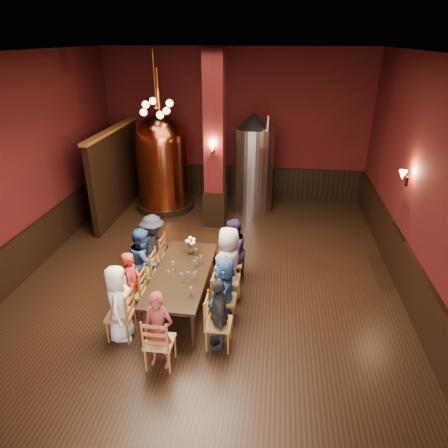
# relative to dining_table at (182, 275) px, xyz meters

# --- Properties ---
(room) EXTENTS (10.00, 10.02, 4.50)m
(room) POSITION_rel_dining_table_xyz_m (0.35, 0.99, 1.56)
(room) COLOR black
(room) RESTS_ON ground
(wainscot_right) EXTENTS (0.08, 9.90, 1.00)m
(wainscot_right) POSITION_rel_dining_table_xyz_m (4.31, 0.99, -0.19)
(wainscot_right) COLOR black
(wainscot_right) RESTS_ON ground
(wainscot_back) EXTENTS (7.90, 0.08, 1.00)m
(wainscot_back) POSITION_rel_dining_table_xyz_m (0.35, 5.95, -0.19)
(wainscot_back) COLOR black
(wainscot_back) RESTS_ON ground
(wainscot_left) EXTENTS (0.08, 9.90, 1.00)m
(wainscot_left) POSITION_rel_dining_table_xyz_m (-3.61, 0.99, -0.19)
(wainscot_left) COLOR black
(wainscot_left) RESTS_ON ground
(column) EXTENTS (0.58, 0.58, 4.50)m
(column) POSITION_rel_dining_table_xyz_m (0.05, 3.79, 1.56)
(column) COLOR #44100E
(column) RESTS_ON ground
(partition) EXTENTS (0.22, 3.50, 2.40)m
(partition) POSITION_rel_dining_table_xyz_m (-2.85, 4.19, 0.51)
(partition) COLOR black
(partition) RESTS_ON ground
(pendant_cluster) EXTENTS (0.90, 0.90, 1.70)m
(pendant_cluster) POSITION_rel_dining_table_xyz_m (-1.45, 3.89, 2.41)
(pendant_cluster) COLOR #A57226
(pendant_cluster) RESTS_ON room
(sconce_wall) EXTENTS (0.20, 0.20, 0.36)m
(sconce_wall) POSITION_rel_dining_table_xyz_m (4.25, 1.79, 1.51)
(sconce_wall) COLOR black
(sconce_wall) RESTS_ON room
(sconce_column) EXTENTS (0.20, 0.20, 0.36)m
(sconce_column) POSITION_rel_dining_table_xyz_m (0.05, 3.49, 1.51)
(sconce_column) COLOR black
(sconce_column) RESTS_ON column
(dining_table) EXTENTS (1.01, 2.40, 0.75)m
(dining_table) POSITION_rel_dining_table_xyz_m (0.00, 0.00, 0.00)
(dining_table) COLOR black
(dining_table) RESTS_ON ground
(chair_0) EXTENTS (0.46, 0.46, 0.92)m
(chair_0) POSITION_rel_dining_table_xyz_m (-0.85, -1.00, -0.23)
(chair_0) COLOR #985626
(chair_0) RESTS_ON ground
(person_0) EXTENTS (0.55, 0.74, 1.39)m
(person_0) POSITION_rel_dining_table_xyz_m (-0.85, -1.00, 0.01)
(person_0) COLOR white
(person_0) RESTS_ON ground
(chair_1) EXTENTS (0.46, 0.46, 0.92)m
(chair_1) POSITION_rel_dining_table_xyz_m (-0.85, -0.33, -0.23)
(chair_1) COLOR #985626
(chair_1) RESTS_ON ground
(person_1) EXTENTS (0.31, 0.47, 1.28)m
(person_1) POSITION_rel_dining_table_xyz_m (-0.85, -0.33, -0.05)
(person_1) COLOR red
(person_1) RESTS_ON ground
(chair_2) EXTENTS (0.46, 0.46, 0.92)m
(chair_2) POSITION_rel_dining_table_xyz_m (-0.85, 0.33, -0.23)
(chair_2) COLOR #985626
(chair_2) RESTS_ON ground
(person_2) EXTENTS (0.52, 0.77, 1.44)m
(person_2) POSITION_rel_dining_table_xyz_m (-0.85, 0.33, 0.03)
(person_2) COLOR navy
(person_2) RESTS_ON ground
(chair_3) EXTENTS (0.46, 0.46, 0.92)m
(chair_3) POSITION_rel_dining_table_xyz_m (-0.85, 1.00, -0.23)
(chair_3) COLOR #985626
(chair_3) RESTS_ON ground
(person_3) EXTENTS (0.79, 1.04, 1.42)m
(person_3) POSITION_rel_dining_table_xyz_m (-0.85, 1.00, 0.02)
(person_3) COLOR black
(person_3) RESTS_ON ground
(chair_4) EXTENTS (0.46, 0.46, 0.92)m
(chair_4) POSITION_rel_dining_table_xyz_m (0.85, -1.00, -0.23)
(chair_4) COLOR #985626
(chair_4) RESTS_ON ground
(person_4) EXTENTS (0.47, 0.81, 1.30)m
(person_4) POSITION_rel_dining_table_xyz_m (0.85, -1.00, -0.04)
(person_4) COLOR black
(person_4) RESTS_ON ground
(chair_5) EXTENTS (0.46, 0.46, 0.92)m
(chair_5) POSITION_rel_dining_table_xyz_m (0.85, -0.33, -0.23)
(chair_5) COLOR #985626
(chair_5) RESTS_ON ground
(person_5) EXTENTS (0.43, 1.23, 1.31)m
(person_5) POSITION_rel_dining_table_xyz_m (0.85, -0.33, -0.03)
(person_5) COLOR #3864A9
(person_5) RESTS_ON ground
(chair_6) EXTENTS (0.46, 0.46, 0.92)m
(chair_6) POSITION_rel_dining_table_xyz_m (0.85, 0.33, -0.23)
(chair_6) COLOR #985626
(chair_6) RESTS_ON ground
(person_6) EXTENTS (0.65, 0.85, 1.56)m
(person_6) POSITION_rel_dining_table_xyz_m (0.85, 0.33, 0.09)
(person_6) COLOR #B7A9A1
(person_6) RESTS_ON ground
(chair_7) EXTENTS (0.46, 0.46, 0.92)m
(chair_7) POSITION_rel_dining_table_xyz_m (0.85, 1.00, -0.23)
(chair_7) COLOR #985626
(chair_7) RESTS_ON ground
(person_7) EXTENTS (0.50, 0.75, 1.42)m
(person_7) POSITION_rel_dining_table_xyz_m (0.85, 1.00, 0.02)
(person_7) COLOR #221D3B
(person_7) RESTS_ON ground
(chair_8) EXTENTS (0.46, 0.46, 0.92)m
(chair_8) POSITION_rel_dining_table_xyz_m (-0.00, -1.55, -0.23)
(chair_8) COLOR #985626
(chair_8) RESTS_ON ground
(person_8) EXTENTS (0.52, 0.37, 1.33)m
(person_8) POSITION_rel_dining_table_xyz_m (-0.00, -1.55, -0.02)
(person_8) COLOR maroon
(person_8) RESTS_ON ground
(copper_kettle) EXTENTS (1.76, 1.76, 4.00)m
(copper_kettle) POSITION_rel_dining_table_xyz_m (-1.63, 4.73, 0.77)
(copper_kettle) COLOR black
(copper_kettle) RESTS_ON ground
(steel_vessel) EXTENTS (1.37, 1.37, 2.87)m
(steel_vessel) POSITION_rel_dining_table_xyz_m (0.98, 4.89, 0.75)
(steel_vessel) COLOR #B2B2B7
(steel_vessel) RESTS_ON ground
(rose_vase) EXTENTS (0.22, 0.22, 0.37)m
(rose_vase) POSITION_rel_dining_table_xyz_m (0.03, 0.71, 0.31)
(rose_vase) COLOR white
(rose_vase) RESTS_ON dining_table
(wine_glass_0) EXTENTS (0.07, 0.07, 0.17)m
(wine_glass_0) POSITION_rel_dining_table_xyz_m (-0.17, -0.25, 0.15)
(wine_glass_0) COLOR white
(wine_glass_0) RESTS_ON dining_table
(wine_glass_1) EXTENTS (0.07, 0.07, 0.17)m
(wine_glass_1) POSITION_rel_dining_table_xyz_m (0.30, 0.37, 0.15)
(wine_glass_1) COLOR white
(wine_glass_1) RESTS_ON dining_table
(wine_glass_2) EXTENTS (0.07, 0.07, 0.17)m
(wine_glass_2) POSITION_rel_dining_table_xyz_m (0.07, -0.31, 0.15)
(wine_glass_2) COLOR white
(wine_glass_2) RESTS_ON dining_table
(wine_glass_3) EXTENTS (0.07, 0.07, 0.17)m
(wine_glass_3) POSITION_rel_dining_table_xyz_m (0.33, -0.70, 0.15)
(wine_glass_3) COLOR white
(wine_glass_3) RESTS_ON dining_table
(wine_glass_4) EXTENTS (0.07, 0.07, 0.17)m
(wine_glass_4) POSITION_rel_dining_table_xyz_m (0.18, -0.25, 0.15)
(wine_glass_4) COLOR white
(wine_glass_4) RESTS_ON dining_table
(wine_glass_5) EXTENTS (0.07, 0.07, 0.17)m
(wine_glass_5) POSITION_rel_dining_table_xyz_m (0.22, 0.17, 0.15)
(wine_glass_5) COLOR white
(wine_glass_5) RESTS_ON dining_table
(wine_glass_6) EXTENTS (0.07, 0.07, 0.17)m
(wine_glass_6) POSITION_rel_dining_table_xyz_m (0.30, -0.23, 0.15)
(wine_glass_6) COLOR white
(wine_glass_6) RESTS_ON dining_table
(wine_glass_7) EXTENTS (0.07, 0.07, 0.17)m
(wine_glass_7) POSITION_rel_dining_table_xyz_m (-0.17, 0.06, 0.15)
(wine_glass_7) COLOR white
(wine_glass_7) RESTS_ON dining_table
(wine_glass_8) EXTENTS (0.07, 0.07, 0.17)m
(wine_glass_8) POSITION_rel_dining_table_xyz_m (0.14, 0.63, 0.15)
(wine_glass_8) COLOR white
(wine_glass_8) RESTS_ON dining_table
(wine_glass_9) EXTENTS (0.07, 0.07, 0.17)m
(wine_glass_9) POSITION_rel_dining_table_xyz_m (0.24, 0.26, 0.15)
(wine_glass_9) COLOR white
(wine_glass_9) RESTS_ON dining_table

